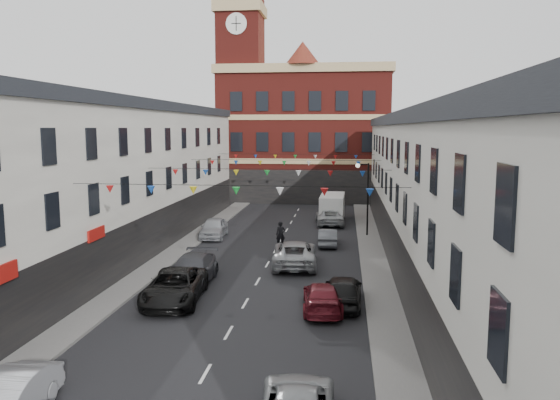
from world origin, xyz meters
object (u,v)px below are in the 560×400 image
at_px(car_left_c, 175,287).
at_px(car_left_d, 192,271).
at_px(moving_car, 295,253).
at_px(pedestrian, 281,234).
at_px(car_right_c, 323,297).
at_px(white_van, 332,208).
at_px(car_left_b, 8,399).
at_px(street_lamp, 365,189).
at_px(car_right_f, 329,217).
at_px(car_right_d, 343,290).
at_px(car_right_e, 328,237).
at_px(car_left_e, 214,228).

xyz_separation_m(car_left_c, car_left_d, (0.00, 3.12, 0.01)).
bearing_deg(moving_car, car_left_c, 51.92).
bearing_deg(pedestrian, car_right_c, -86.13).
bearing_deg(white_van, car_left_b, -101.97).
xyz_separation_m(street_lamp, car_right_f, (-2.95, 5.24, -3.18)).
bearing_deg(street_lamp, car_right_d, -95.30).
bearing_deg(white_van, moving_car, -95.09).
height_order(car_left_d, car_right_e, car_left_d).
bearing_deg(car_right_e, car_left_e, -13.19).
relative_size(car_right_f, pedestrian, 2.74).
xyz_separation_m(car_left_c, moving_car, (5.40, 8.03, 0.02)).
bearing_deg(car_left_d, pedestrian, 68.17).
xyz_separation_m(car_left_c, car_left_e, (-1.90, 16.28, 0.00)).
xyz_separation_m(street_lamp, car_right_e, (-2.83, -3.80, -3.26)).
relative_size(street_lamp, car_right_e, 1.53).
bearing_deg(car_right_f, car_left_b, 71.00).
height_order(car_left_d, car_right_d, car_left_d).
relative_size(car_left_b, car_right_c, 0.92).
xyz_separation_m(car_right_c, car_right_e, (-0.20, 14.78, -0.03)).
relative_size(car_right_d, white_van, 0.80).
distance_m(car_left_d, moving_car, 7.30).
bearing_deg(car_right_f, pedestrian, 66.26).
height_order(car_right_c, moving_car, moving_car).
bearing_deg(car_left_d, car_right_f, 69.05).
relative_size(street_lamp, car_left_e, 1.27).
xyz_separation_m(street_lamp, car_right_d, (-1.64, -17.68, -3.13)).
distance_m(car_left_b, moving_car, 20.86).
height_order(car_left_c, white_van, white_van).
bearing_deg(pedestrian, car_left_b, -112.85).
xyz_separation_m(car_left_d, car_right_e, (7.32, 11.23, -0.16)).
bearing_deg(car_right_e, car_left_c, 61.61).
bearing_deg(car_left_e, car_right_d, -60.56).
relative_size(car_left_c, white_van, 1.02).
xyz_separation_m(white_van, pedestrian, (-3.55, -12.04, -0.30)).
height_order(car_right_e, moving_car, moving_car).
distance_m(street_lamp, car_left_e, 12.58).
relative_size(car_right_c, white_van, 0.82).
height_order(car_left_d, white_van, white_van).
relative_size(car_left_e, car_right_d, 1.04).
bearing_deg(street_lamp, pedestrian, -143.33).
relative_size(car_left_e, car_right_e, 1.20).
distance_m(car_left_b, car_left_c, 11.75).
height_order(car_left_d, car_right_f, car_left_d).
xyz_separation_m(car_left_b, car_left_c, (1.46, 11.66, 0.10)).
relative_size(car_left_d, car_right_c, 1.20).
bearing_deg(car_right_e, moving_car, 71.75).
xyz_separation_m(car_left_c, white_van, (7.40, 25.50, 0.45)).
bearing_deg(car_left_c, car_left_e, 91.83).
bearing_deg(moving_car, car_right_f, -100.86).
distance_m(car_left_b, white_van, 38.21).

